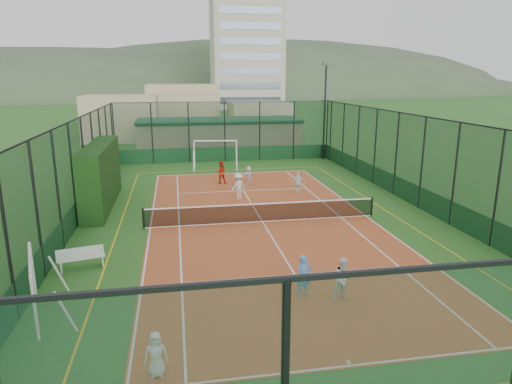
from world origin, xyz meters
The scene contains 20 objects.
ground centered at (0.00, 0.00, 0.00)m, with size 300.00×300.00×0.00m, color #256422.
court_slab centered at (0.00, 0.00, 0.01)m, with size 11.17×23.97×0.01m, color #AF5827.
tennis_net centered at (0.00, 0.00, 0.53)m, with size 11.67×0.12×1.06m, color black, non-canonical shape.
perimeter_fence centered at (0.00, 0.00, 2.50)m, with size 18.12×34.12×5.00m, color #113320, non-canonical shape.
floodlight_ne centered at (8.60, 16.60, 4.12)m, with size 0.60×0.26×8.25m, color black, non-canonical shape.
clubhouse centered at (0.00, 22.00, 1.57)m, with size 15.20×7.20×3.15m, color tan, non-canonical shape.
apartment_tower centered at (12.00, 82.00, 15.00)m, with size 15.00×12.00×30.00m, color beige.
distant_hills centered at (0.00, 150.00, 0.00)m, with size 200.00×60.00×24.00m, color #384C33, non-canonical shape.
hedge_left centered at (-8.30, 4.57, 1.73)m, with size 1.18×7.89×3.45m, color black.
white_bench centered at (-7.80, -4.41, 0.47)m, with size 1.68×0.46×0.95m, color white, non-canonical shape.
futsal_goal_near centered at (-8.48, -7.90, 0.95)m, with size 0.85×2.94×1.90m, color white, non-canonical shape.
futsal_goal_far centered at (-1.09, 13.91, 1.10)m, with size 3.40×0.99×2.19m, color white, non-canonical shape.
child_near_left centered at (-4.80, -11.41, 0.59)m, with size 0.57×0.37×1.16m, color white.
child_near_mid centered at (-0.14, -8.01, 0.72)m, with size 0.52×0.34×1.42m, color #4B8ED4.
child_near_right centered at (1.03, -8.55, 0.75)m, with size 0.72×0.56×1.47m, color silver.
child_far_left centered at (-0.58, 4.55, 0.79)m, with size 1.01×0.58×1.56m, color silver.
child_far_right centered at (3.16, 4.87, 0.72)m, with size 0.84×0.35×1.43m, color white.
child_far_back centered at (0.60, 8.01, 0.64)m, with size 1.18×0.37×1.27m, color white.
coach centered at (-1.19, 8.77, 0.78)m, with size 0.74×0.58×1.53m, color #AF2D12.
tennis_balls centered at (0.28, 1.08, 0.04)m, with size 4.52×1.11×0.07m.
Camera 1 is at (-4.11, -21.36, 7.11)m, focal length 32.00 mm.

